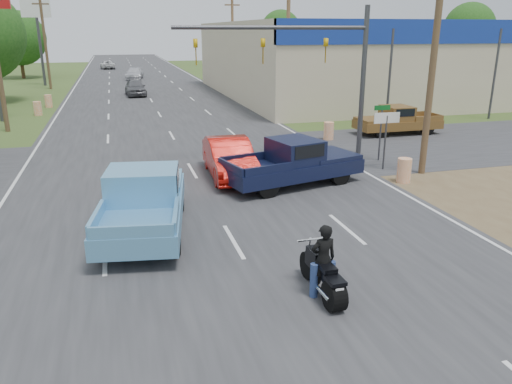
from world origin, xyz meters
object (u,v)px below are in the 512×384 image
object	(u,v)px
red_convertible	(230,158)
distant_car_grey	(135,88)
distant_car_silver	(134,74)
rider	(323,263)
blue_pickup	(144,199)
brown_pickup	(396,120)
motorcycle	(324,277)
navy_pickup	(295,162)
distant_car_white	(108,65)

from	to	relation	value
red_convertible	distant_car_grey	size ratio (longest dim) A/B	1.11
distant_car_silver	rider	bearing A→B (deg)	-79.19
blue_pickup	distant_car_grey	bearing A→B (deg)	97.00
red_convertible	blue_pickup	xyz separation A→B (m)	(-3.78, -4.99, 0.19)
brown_pickup	distant_car_silver	size ratio (longest dim) A/B	1.06
brown_pickup	distant_car_grey	bearing A→B (deg)	31.06
motorcycle	distant_car_grey	bearing A→B (deg)	91.94
rider	distant_car_grey	xyz separation A→B (m)	(-2.43, 39.36, -0.09)
distant_car_silver	brown_pickup	bearing A→B (deg)	-62.52
distant_car_grey	distant_car_silver	xyz separation A→B (m)	(0.65, 17.18, -0.06)
navy_pickup	distant_car_silver	distance (m)	48.23
distant_car_grey	distant_car_white	size ratio (longest dim) A/B	0.97
red_convertible	blue_pickup	bearing A→B (deg)	-124.89
brown_pickup	distant_car_white	bearing A→B (deg)	15.30
motorcycle	distant_car_white	bearing A→B (deg)	92.30
blue_pickup	brown_pickup	size ratio (longest dim) A/B	1.23
distant_car_white	distant_car_grey	bearing A→B (deg)	89.52
red_convertible	distant_car_silver	size ratio (longest dim) A/B	1.02
motorcycle	distant_car_grey	size ratio (longest dim) A/B	0.51
brown_pickup	red_convertible	bearing A→B (deg)	118.20
rider	distant_car_silver	bearing A→B (deg)	-89.78
blue_pickup	distant_car_grey	size ratio (longest dim) A/B	1.41
motorcycle	navy_pickup	bearing A→B (deg)	72.87
navy_pickup	brown_pickup	bearing A→B (deg)	116.94
red_convertible	rider	xyz separation A→B (m)	(-0.11, -10.23, 0.04)
motorcycle	distant_car_white	size ratio (longest dim) A/B	0.49
distant_car_silver	blue_pickup	bearing A→B (deg)	-83.11
red_convertible	distant_car_white	size ratio (longest dim) A/B	1.07
blue_pickup	distant_car_white	distance (m)	70.53
motorcycle	blue_pickup	xyz separation A→B (m)	(-3.67, 5.30, 0.48)
motorcycle	brown_pickup	xyz separation A→B (m)	(11.59, 16.57, 0.34)
motorcycle	distant_car_silver	distance (m)	56.63
rider	navy_pickup	world-z (taller)	navy_pickup
navy_pickup	distant_car_silver	xyz separation A→B (m)	(-4.16, 48.05, -0.24)
navy_pickup	brown_pickup	distance (m)	12.22
blue_pickup	rider	bearing A→B (deg)	-45.87
red_convertible	brown_pickup	xyz separation A→B (m)	(11.48, 6.28, 0.04)
motorcycle	brown_pickup	bearing A→B (deg)	53.44
blue_pickup	distant_car_grey	xyz separation A→B (m)	(1.25, 34.12, -0.24)
distant_car_grey	brown_pickup	bearing A→B (deg)	-61.21
brown_pickup	navy_pickup	bearing A→B (deg)	130.57
rider	distant_car_silver	xyz separation A→B (m)	(-1.78, 56.54, -0.15)
distant_car_white	distant_car_silver	bearing A→B (deg)	95.18
motorcycle	blue_pickup	world-z (taller)	blue_pickup
brown_pickup	motorcycle	bearing A→B (deg)	144.55
distant_car_grey	distant_car_white	world-z (taller)	distant_car_grey
distant_car_silver	distant_car_white	distance (m)	19.51
navy_pickup	distant_car_white	xyz separation A→B (m)	(-7.52, 67.26, -0.30)
blue_pickup	distant_car_grey	world-z (taller)	blue_pickup
red_convertible	motorcycle	bearing A→B (deg)	-88.33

